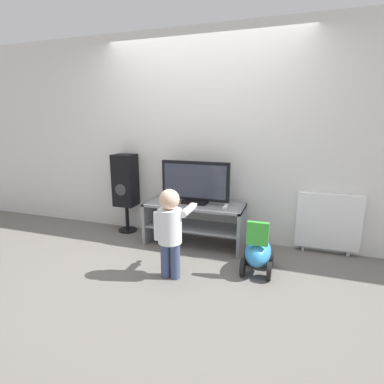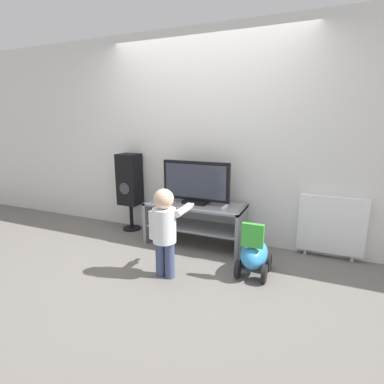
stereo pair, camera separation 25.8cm
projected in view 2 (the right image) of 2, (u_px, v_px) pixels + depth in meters
name	position (u px, v px, depth m)	size (l,w,h in m)	color
ground_plane	(187.00, 251.00, 3.55)	(16.00, 16.00, 0.00)	slate
wall_back	(205.00, 138.00, 3.75)	(10.00, 0.06, 2.60)	silver
tv_stand	(195.00, 217.00, 3.69)	(1.21, 0.48, 0.53)	gray
television	(196.00, 183.00, 3.61)	(0.85, 0.20, 0.52)	black
game_console	(225.00, 208.00, 3.41)	(0.04, 0.16, 0.04)	white
remote_primary	(164.00, 202.00, 3.67)	(0.08, 0.13, 0.03)	white
child	(165.00, 226.00, 2.88)	(0.34, 0.50, 0.90)	#3F4C72
speaker_tower	(130.00, 181.00, 4.13)	(0.28, 0.26, 1.08)	black
ride_on_toy	(254.00, 254.00, 2.98)	(0.30, 0.47, 0.58)	#338CD1
radiator	(331.00, 225.00, 3.32)	(0.70, 0.08, 0.71)	white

